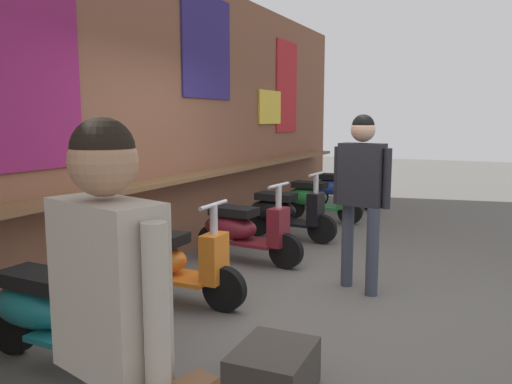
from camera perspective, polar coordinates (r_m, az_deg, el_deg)
The scene contains 11 objects.
ground_plane at distance 5.12m, azimuth 5.59°, elevation -11.20°, with size 35.13×35.13×0.00m, color #56544F.
market_stall_facade at distance 5.83m, azimuth -13.35°, elevation 8.20°, with size 12.55×0.61×3.44m.
scooter_teal at distance 3.86m, azimuth -21.79°, elevation -12.20°, with size 0.46×1.40×0.97m.
scooter_orange at distance 4.84m, azimuth -9.71°, elevation -7.59°, with size 0.46×1.40×0.97m.
scooter_maroon at distance 6.09m, azimuth -1.54°, elevation -4.20°, with size 0.49×1.40×0.97m.
scooter_black at distance 7.24m, azimuth 3.09°, elevation -2.22°, with size 0.47×1.40×0.97m.
scooter_green at distance 8.55m, azimuth 6.72°, elevation -0.66°, with size 0.46×1.40×0.97m.
scooter_blue at distance 9.83m, azimuth 9.28°, elevation 0.45°, with size 0.49×1.40×0.97m.
shopper_with_handbag at distance 1.83m, azimuth -15.65°, elevation -13.14°, with size 0.35×0.68×1.70m.
shopper_browsing at distance 5.06m, azimuth 11.66°, elevation 1.02°, with size 0.30×0.58×1.73m.
merchandise_crate at distance 3.35m, azimuth 1.94°, elevation -19.33°, with size 0.56×0.45×0.30m, color #3D3833.
Camera 1 is at (-4.55, -1.63, 1.70)m, focal length 35.95 mm.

